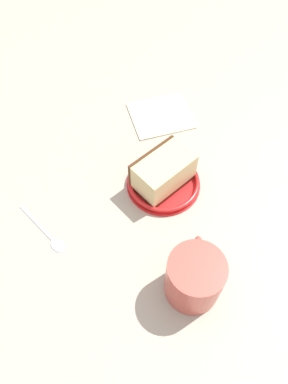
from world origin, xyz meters
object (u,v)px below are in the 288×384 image
Objects in this scene: cake_slice at (163,172)px; teaspoon at (50,237)px; small_plate at (163,182)px; tea_mug at (194,277)px; folded_napkin at (161,115)px.

cake_slice is 22.23cm from teaspoon.
tea_mug is at bearing 76.33° from small_plate.
cake_slice is at bearing -103.27° from tea_mug.
folded_napkin is at bearing -149.12° from teaspoon.
small_plate is at bearing -175.49° from teaspoon.
small_plate is 3.05cm from cake_slice.
folded_napkin is at bearing -108.90° from tea_mug.
cake_slice is at bearing -72.69° from small_plate.
small_plate is 1.10× the size of folded_napkin.
tea_mug is at bearing 135.07° from teaspoon.
small_plate is 1.13× the size of cake_slice.
cake_slice is 17.50cm from folded_napkin.
small_plate is at bearing 107.31° from cake_slice.
small_plate is 19.90cm from tea_mug.
tea_mug is 36.97cm from folded_napkin.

